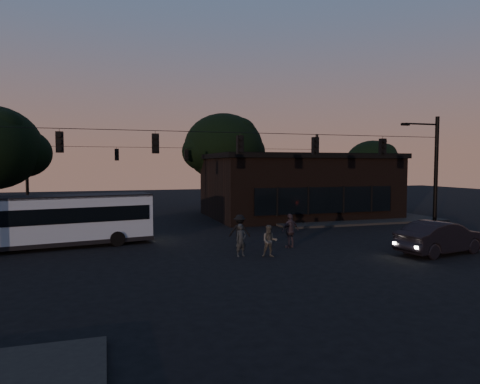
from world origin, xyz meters
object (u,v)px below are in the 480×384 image
object	(u,v)px
bus	(57,218)
pedestrian_a	(241,240)
building	(297,185)
pedestrian_d	(240,231)
car	(441,237)
pedestrian_b	(270,241)
pedestrian_c	(290,231)

from	to	relation	value
bus	pedestrian_a	distance (m)	10.25
building	pedestrian_d	world-z (taller)	building
car	pedestrian_a	size ratio (longest dim) A/B	3.14
bus	pedestrian_d	bearing A→B (deg)	-26.95
building	car	world-z (taller)	building
bus	car	world-z (taller)	bus
car	pedestrian_b	size ratio (longest dim) A/B	3.21
bus	pedestrian_c	size ratio (longest dim) A/B	5.58
pedestrian_c	pedestrian_d	distance (m)	2.74
building	pedestrian_d	distance (m)	15.28
bus	pedestrian_c	world-z (taller)	bus
pedestrian_c	bus	bearing A→B (deg)	-31.87
car	building	bearing A→B (deg)	-9.83
building	pedestrian_c	world-z (taller)	building
pedestrian_b	pedestrian_c	distance (m)	2.69
pedestrian_a	pedestrian_d	xyz separation A→B (m)	(0.61, 2.16, 0.09)
building	pedestrian_b	xyz separation A→B (m)	(-8.41, -14.89, -1.93)
car	pedestrian_d	size ratio (longest dim) A/B	2.81
pedestrian_b	car	bearing A→B (deg)	4.49
pedestrian_a	pedestrian_c	xyz separation A→B (m)	(3.21, 1.30, 0.13)
pedestrian_a	pedestrian_d	distance (m)	2.25
bus	car	distance (m)	20.11
building	bus	xyz separation A→B (m)	(-18.50, -9.16, -1.12)
building	car	xyz separation A→B (m)	(0.10, -16.76, -1.88)
bus	pedestrian_a	world-z (taller)	bus
bus	pedestrian_d	xyz separation A→B (m)	(9.43, -3.00, -0.69)
building	pedestrian_b	size ratio (longest dim) A/B	9.86
building	pedestrian_a	size ratio (longest dim) A/B	9.66
car	pedestrian_b	distance (m)	8.71
pedestrian_d	pedestrian_b	bearing A→B (deg)	126.06
building	bus	bearing A→B (deg)	-153.67
bus	pedestrian_b	xyz separation A→B (m)	(10.09, -5.73, -0.80)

